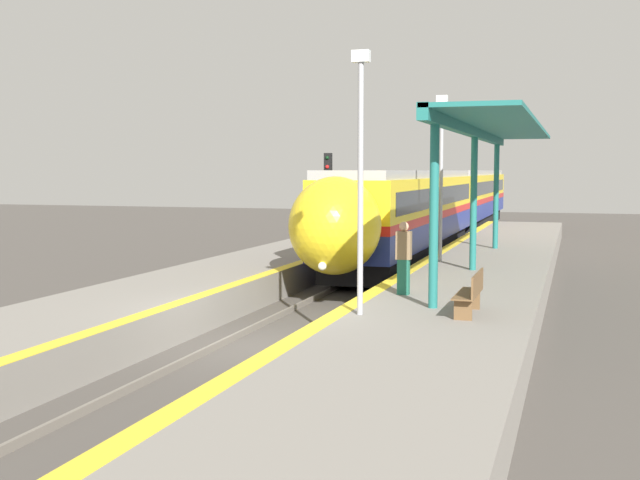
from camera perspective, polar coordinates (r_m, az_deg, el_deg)
ground_plane at (r=17.73m, az=-4.68°, el=-7.62°), size 120.00×120.00×0.00m
rail_left at (r=17.99m, az=-6.82°, el=-7.21°), size 0.08×90.00×0.15m
rail_right at (r=17.45m, az=-2.48°, el=-7.56°), size 0.08×90.00×0.15m
train at (r=41.86m, az=8.63°, el=2.66°), size 2.77×41.55×3.86m
platform_right at (r=16.59m, az=7.62°, el=-6.99°), size 4.18×64.00×0.87m
platform_left at (r=19.24m, az=-14.49°, el=-5.45°), size 3.64×64.00×0.87m
platform_bench at (r=16.96m, az=10.74°, el=-3.64°), size 0.44×1.80×0.89m
person_waiting at (r=19.41m, az=5.97°, el=-1.18°), size 0.36×0.23×1.77m
railway_signal at (r=30.39m, az=0.57°, el=2.88°), size 0.28×0.28×4.51m
lamppost_near at (r=16.50m, az=2.90°, el=5.33°), size 0.36×0.20×5.42m
lamppost_mid at (r=26.58m, az=8.62°, el=5.15°), size 0.36×0.20×5.42m
station_canopy at (r=24.40m, az=12.29°, el=7.32°), size 2.02×17.05×4.34m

